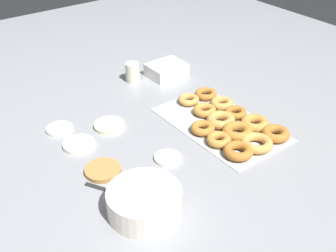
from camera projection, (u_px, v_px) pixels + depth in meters
name	position (u px, v px, depth m)	size (l,w,h in m)	color
ground_plane	(143.00, 135.00, 1.48)	(3.00, 3.00, 0.00)	gray
pancake_0	(168.00, 158.00, 1.36)	(0.09, 0.09, 0.01)	silver
pancake_1	(109.00, 125.00, 1.52)	(0.11, 0.11, 0.01)	beige
pancake_2	(59.00, 129.00, 1.50)	(0.09, 0.09, 0.01)	silver
pancake_3	(103.00, 170.00, 1.30)	(0.11, 0.11, 0.01)	#B27F42
pancake_4	(79.00, 144.00, 1.42)	(0.11, 0.11, 0.01)	silver
donut_tray	(229.00, 124.00, 1.51)	(0.48, 0.29, 0.04)	#ADAFB5
batter_bowl	(144.00, 202.00, 1.14)	(0.21, 0.21, 0.07)	silver
container_stack	(166.00, 70.00, 1.85)	(0.13, 0.16, 0.05)	white
paper_cup	(133.00, 72.00, 1.80)	(0.06, 0.06, 0.08)	beige
spatula	(137.00, 199.00, 1.20)	(0.24, 0.16, 0.01)	black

